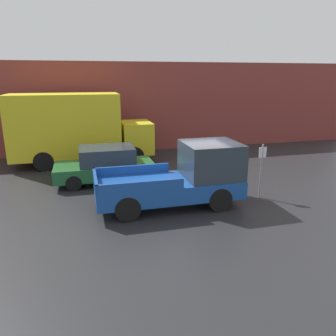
# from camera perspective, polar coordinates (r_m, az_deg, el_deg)

# --- Properties ---
(ground_plane) EXTENTS (60.00, 60.00, 0.00)m
(ground_plane) POSITION_cam_1_polar(r_m,az_deg,el_deg) (12.73, 4.73, -4.99)
(ground_plane) COLOR #232326
(building_wall) EXTENTS (28.00, 0.15, 5.30)m
(building_wall) POSITION_cam_1_polar(r_m,az_deg,el_deg) (20.32, -3.28, 10.53)
(building_wall) COLOR brown
(building_wall) RESTS_ON ground
(pickup_truck) EXTENTS (5.10, 2.09, 2.23)m
(pickup_truck) POSITION_cam_1_polar(r_m,az_deg,el_deg) (11.65, 2.82, -1.56)
(pickup_truck) COLOR #194799
(pickup_truck) RESTS_ON ground
(car) EXTENTS (4.22, 1.94, 1.55)m
(car) POSITION_cam_1_polar(r_m,az_deg,el_deg) (14.48, -10.83, 0.58)
(car) COLOR #1E592D
(car) RESTS_ON ground
(delivery_truck) EXTENTS (7.15, 2.38, 3.63)m
(delivery_truck) POSITION_cam_1_polar(r_m,az_deg,el_deg) (17.70, -15.86, 6.78)
(delivery_truck) COLOR gold
(delivery_truck) RESTS_ON ground
(parking_sign) EXTENTS (0.30, 0.07, 2.08)m
(parking_sign) POSITION_cam_1_polar(r_m,az_deg,el_deg) (12.71, 15.93, 0.01)
(parking_sign) COLOR gray
(parking_sign) RESTS_ON ground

